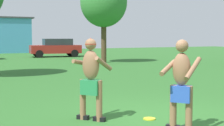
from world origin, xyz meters
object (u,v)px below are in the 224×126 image
object	(u,v)px
player_in_blue	(181,83)
car_red_near_post	(56,47)
player_with_cap	(91,75)
frisbee	(149,119)
tree_behind_players	(104,2)

from	to	relation	value
player_in_blue	car_red_near_post	distance (m)	23.92
player_with_cap	frisbee	distance (m)	1.56
player_in_blue	car_red_near_post	bearing A→B (deg)	78.13
player_with_cap	player_in_blue	distance (m)	1.90
tree_behind_players	frisbee	bearing A→B (deg)	-111.94
tree_behind_players	player_with_cap	bearing A→B (deg)	-116.43
frisbee	car_red_near_post	distance (m)	22.98
player_in_blue	player_with_cap	bearing A→B (deg)	128.69
player_in_blue	frisbee	size ratio (longest dim) A/B	6.50
frisbee	tree_behind_players	size ratio (longest dim) A/B	0.05
frisbee	car_red_near_post	world-z (taller)	car_red_near_post
player_in_blue	frisbee	xyz separation A→B (m)	(-0.05, 0.99, -0.89)
frisbee	player_in_blue	bearing A→B (deg)	-87.08
player_in_blue	tree_behind_players	world-z (taller)	tree_behind_players
player_with_cap	car_red_near_post	xyz separation A→B (m)	(6.11, 21.92, -0.13)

